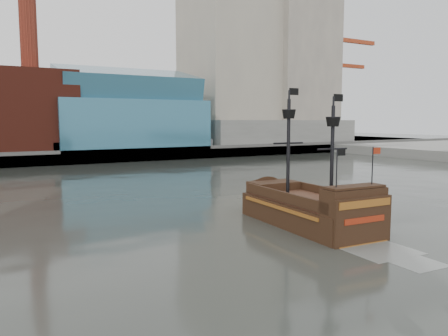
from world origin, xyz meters
TOP-DOWN VIEW (x-y plane):
  - ground at (0.00, 0.00)m, footprint 400.00×400.00m
  - promenade_far at (0.00, 92.00)m, footprint 220.00×60.00m
  - seawall at (0.00, 62.50)m, footprint 220.00×1.00m
  - skyline at (5.21, 84.56)m, footprint 149.00×45.00m
  - crane_a at (78.63, 82.00)m, footprint 22.50×4.00m
  - crane_b at (88.23, 92.00)m, footprint 19.10×4.00m
  - pirate_ship at (3.53, 5.96)m, footprint 5.37×15.09m

SIDE VIEW (x-z plane):
  - ground at x=0.00m, z-range 0.00..0.00m
  - promenade_far at x=0.00m, z-range 0.00..2.00m
  - pirate_ship at x=3.53m, z-range -4.56..6.58m
  - seawall at x=0.00m, z-range 0.00..2.60m
  - crane_b at x=88.23m, z-range 2.45..28.70m
  - crane_a at x=78.63m, z-range 2.99..35.24m
  - skyline at x=5.21m, z-range -6.45..55.55m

